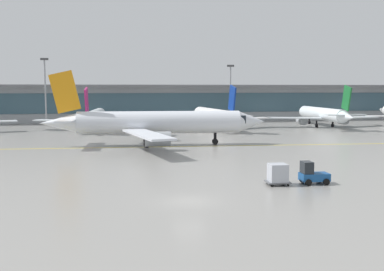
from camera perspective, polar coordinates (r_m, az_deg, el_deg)
The scene contains 11 objects.
ground_plane at distance 35.40m, azimuth -0.34°, elevation -8.32°, with size 400.00×400.00×0.00m, color gray.
taxiway_centreline_stripe at distance 67.38m, azimuth -3.96°, elevation -1.44°, with size 110.00×0.36×0.01m, color yellow.
terminal_concourse at distance 119.45m, azimuth -7.28°, elevation 4.16°, with size 202.01×11.00×9.60m.
gate_airplane_2 at distance 97.50m, azimuth -12.31°, elevation 2.34°, with size 25.12×27.13×8.98m.
gate_airplane_3 at distance 97.36m, azimuth 2.77°, elevation 2.54°, with size 26.29×28.42×9.41m.
gate_airplane_4 at distance 106.54m, azimuth 16.24°, elevation 2.61°, with size 26.40×28.37×9.41m.
taxiing_regional_jet at distance 68.98m, azimuth -4.52°, elevation 1.59°, with size 34.51×32.04×11.43m.
baggage_tug at distance 42.79m, azimuth 15.01°, elevation -4.79°, with size 2.65×1.70×2.10m.
cargo_dolly_lead at distance 41.61m, azimuth 10.84°, elevation -4.77°, with size 2.16×1.68×1.94m.
apron_light_mast_1 at distance 110.60m, azimuth -18.13°, elevation 5.64°, with size 1.80×0.36×15.69m.
apron_light_mast_2 at distance 115.55m, azimuth 4.89°, elevation 5.65°, with size 1.80×0.36×14.63m.
Camera 1 is at (-5.77, -33.80, 8.80)m, focal length 41.99 mm.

